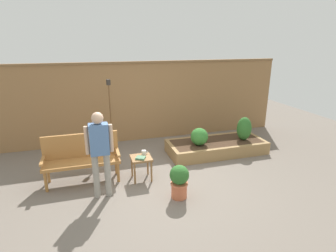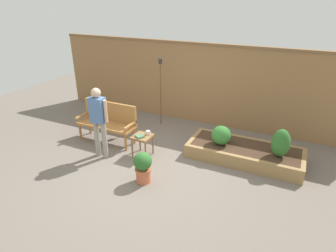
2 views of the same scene
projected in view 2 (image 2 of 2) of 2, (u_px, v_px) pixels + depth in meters
ground_plane at (150, 164)px, 6.02m from camera, size 14.00×14.00×0.00m
fence_back at (196, 83)px, 7.70m from camera, size 8.40×0.14×2.16m
garden_bench at (108, 119)px, 6.84m from camera, size 1.44×0.48×0.94m
side_table at (142, 139)px, 6.21m from camera, size 0.40×0.40×0.48m
cup_on_table at (148, 133)px, 6.22m from camera, size 0.13×0.09×0.09m
book_on_table at (140, 136)px, 6.12m from camera, size 0.23×0.21×0.04m
potted_boxwood at (143, 166)px, 5.34m from camera, size 0.34×0.34×0.62m
raised_planter_bed at (244, 153)px, 6.16m from camera, size 2.40×1.00×0.30m
shrub_near_bench at (221, 135)px, 6.13m from camera, size 0.41×0.41×0.41m
shrub_far_corner at (281, 143)px, 5.63m from camera, size 0.36×0.36×0.58m
tiki_torch at (161, 81)px, 7.41m from camera, size 0.10×0.10×1.80m
person_by_bench at (98, 117)px, 5.95m from camera, size 0.47×0.20×1.56m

